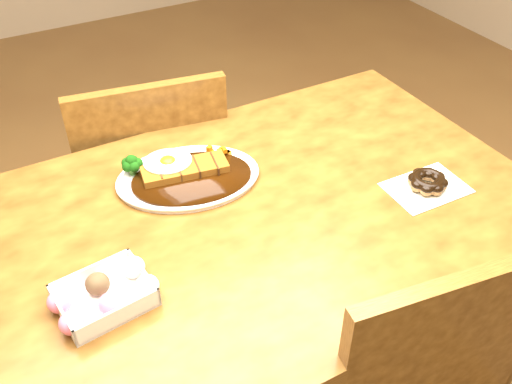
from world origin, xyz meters
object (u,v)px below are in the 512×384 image
chair_far (153,184)px  pon_de_ring (428,182)px  table (262,244)px  donut_box (104,295)px  katsu_curry_plate (185,174)px

chair_far → pon_de_ring: bearing=132.9°
table → donut_box: size_ratio=6.40×
katsu_curry_plate → pon_de_ring: (0.45, -0.28, 0.00)m
table → chair_far: bearing=98.0°
katsu_curry_plate → donut_box: size_ratio=1.90×
pon_de_ring → table: bearing=163.0°
katsu_curry_plate → pon_de_ring: katsu_curry_plate is taller
donut_box → pon_de_ring: (0.72, -0.02, -0.00)m
chair_far → donut_box: 0.74m
katsu_curry_plate → donut_box: bearing=-135.6°
katsu_curry_plate → table: bearing=-60.3°
table → chair_far: (-0.07, 0.54, -0.17)m
chair_far → table: bearing=107.3°
table → katsu_curry_plate: 0.23m
chair_far → donut_box: chair_far is taller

